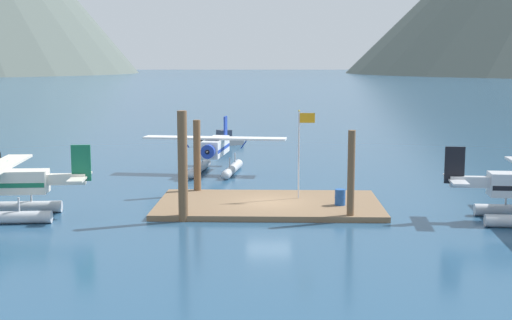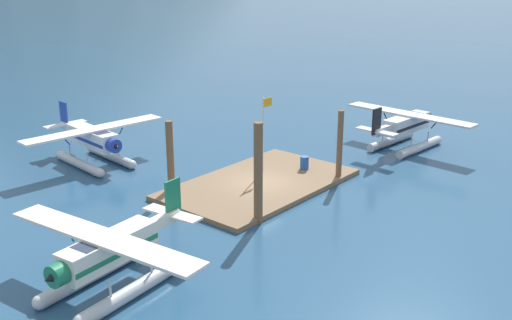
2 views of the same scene
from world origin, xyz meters
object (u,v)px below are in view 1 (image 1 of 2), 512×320
flagpole (301,143)px  seaplane_cream_port_aft (0,189)px  boat_grey_open_north (223,140)px  fuel_drum (340,197)px  seaplane_white_bow_left (216,152)px

flagpole → seaplane_cream_port_aft: flagpole is taller
boat_grey_open_north → flagpole: bearing=-76.3°
fuel_drum → seaplane_cream_port_aft: size_ratio=0.08×
fuel_drum → flagpole: bearing=139.0°
seaplane_white_bow_left → fuel_drum: bearing=-57.5°
seaplane_cream_port_aft → flagpole: bearing=15.2°
seaplane_white_bow_left → seaplane_cream_port_aft: size_ratio=1.00×
boat_grey_open_north → fuel_drum: bearing=-73.3°
flagpole → seaplane_cream_port_aft: bearing=-164.8°
flagpole → seaplane_white_bow_left: size_ratio=0.49×
flagpole → boat_grey_open_north: (-6.66, 27.41, -3.04)m
seaplane_white_bow_left → boat_grey_open_north: size_ratio=2.41×
seaplane_white_bow_left → seaplane_cream_port_aft: (-9.91, -14.96, 0.00)m
flagpole → fuel_drum: (2.09, -1.82, -2.79)m
fuel_drum → seaplane_white_bow_left: 14.84m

